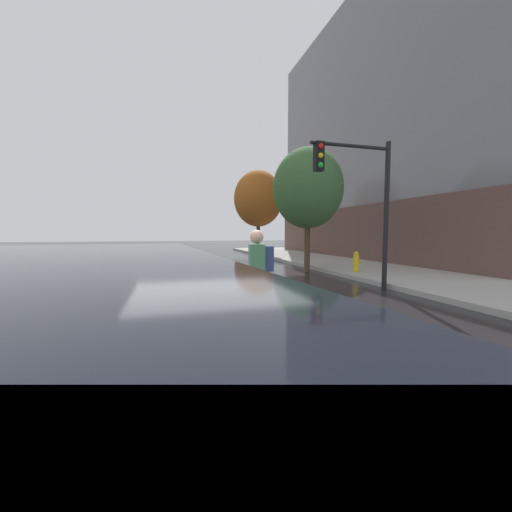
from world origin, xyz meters
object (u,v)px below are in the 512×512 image
at_px(street_tree_mid, 258,199).
at_px(traffic_light_near, 362,189).
at_px(cyclist, 255,282).
at_px(street_tree_near, 308,188).
at_px(fire_hydrant, 356,262).

bearing_deg(street_tree_mid, traffic_light_near, -93.42).
distance_m(cyclist, traffic_light_near, 5.15).
distance_m(cyclist, street_tree_near, 8.76).
height_order(cyclist, street_tree_mid, street_tree_mid).
relative_size(traffic_light_near, street_tree_mid, 0.72).
height_order(fire_hydrant, street_tree_near, street_tree_near).
relative_size(fire_hydrant, street_tree_mid, 0.13).
height_order(traffic_light_near, fire_hydrant, traffic_light_near).
bearing_deg(fire_hydrant, street_tree_near, 130.22).
bearing_deg(street_tree_near, cyclist, -121.17).
height_order(cyclist, fire_hydrant, cyclist).
distance_m(cyclist, fire_hydrant, 7.94).
distance_m(street_tree_near, street_tree_mid, 8.39).
height_order(traffic_light_near, street_tree_near, street_tree_near).
bearing_deg(fire_hydrant, street_tree_mid, 95.88).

